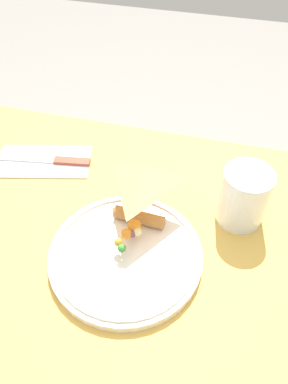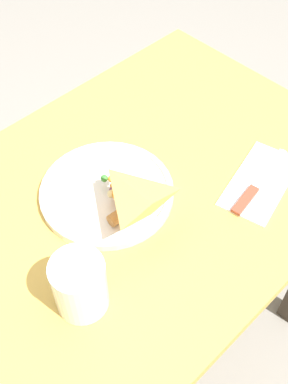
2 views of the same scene
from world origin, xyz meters
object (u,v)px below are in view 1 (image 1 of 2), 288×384
(dining_table, at_px, (135,283))
(milk_glass, at_px, (243,198))
(napkin_folded, at_px, (44,161))
(plate_pizza, at_px, (126,252))
(butter_knife, at_px, (48,160))

(dining_table, bearing_deg, milk_glass, -147.17)
(napkin_folded, bearing_deg, milk_glass, 173.42)
(plate_pizza, distance_m, milk_glass, 0.23)
(butter_knife, bearing_deg, dining_table, 136.39)
(milk_glass, xyz_separation_m, napkin_folded, (0.42, -0.05, -0.05))
(napkin_folded, bearing_deg, butter_knife, -170.98)
(napkin_folded, xyz_separation_m, butter_knife, (-0.01, -0.00, 0.00))
(plate_pizza, height_order, butter_knife, plate_pizza)
(plate_pizza, relative_size, milk_glass, 2.34)
(plate_pizza, xyz_separation_m, butter_knife, (0.23, -0.19, -0.01))
(butter_knife, bearing_deg, plate_pizza, 131.69)
(dining_table, distance_m, plate_pizza, 0.15)
(plate_pizza, bearing_deg, butter_knife, -39.29)
(dining_table, relative_size, butter_knife, 5.08)
(dining_table, height_order, plate_pizza, plate_pizza)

